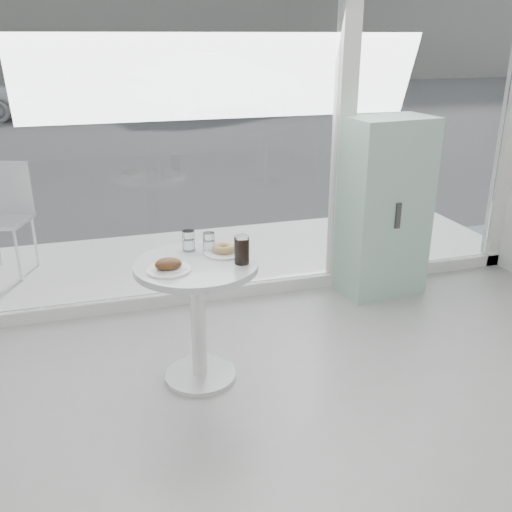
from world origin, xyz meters
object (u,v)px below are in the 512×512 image
object	(u,v)px
main_table	(197,297)
water_tumbler_b	(209,243)
plate_fritter	(169,266)
car_silver	(218,83)
mint_cabinet	(383,208)
patio_chair	(5,211)
water_tumbler_a	(189,242)
plate_donut	(224,250)
cola_glass	(242,250)

from	to	relation	value
main_table	water_tumbler_b	distance (m)	0.33
plate_fritter	water_tumbler_b	distance (m)	0.36
car_silver	water_tumbler_b	distance (m)	12.89
mint_cabinet	patio_chair	distance (m)	3.17
main_table	car_silver	distance (m)	13.07
water_tumbler_a	plate_donut	bearing A→B (deg)	-30.69
main_table	car_silver	world-z (taller)	car_silver
water_tumbler_a	mint_cabinet	bearing A→B (deg)	21.89
water_tumbler_b	cola_glass	size ratio (longest dim) A/B	0.70
main_table	patio_chair	distance (m)	2.43
main_table	patio_chair	size ratio (longest dim) A/B	0.82
mint_cabinet	plate_donut	bearing A→B (deg)	-158.57
mint_cabinet	car_silver	size ratio (longest dim) A/B	0.31
water_tumbler_b	car_silver	bearing A→B (deg)	76.74
water_tumbler_b	water_tumbler_a	bearing A→B (deg)	158.16
patio_chair	cola_glass	distance (m)	2.65
car_silver	main_table	bearing A→B (deg)	151.49
water_tumbler_a	patio_chair	bearing A→B (deg)	123.69
car_silver	plate_fritter	xyz separation A→B (m)	(-3.23, -12.78, 0.03)
patio_chair	plate_fritter	xyz separation A→B (m)	(1.09, -2.16, 0.21)
plate_donut	water_tumbler_b	distance (m)	0.11
mint_cabinet	cola_glass	world-z (taller)	mint_cabinet
mint_cabinet	patio_chair	size ratio (longest dim) A/B	1.50
patio_chair	plate_donut	distance (m)	2.46
main_table	cola_glass	bearing A→B (deg)	-19.42
plate_donut	water_tumbler_a	world-z (taller)	water_tumbler_a
patio_chair	cola_glass	bearing A→B (deg)	-35.58
mint_cabinet	water_tumbler_b	world-z (taller)	mint_cabinet
mint_cabinet	car_silver	world-z (taller)	car_silver
plate_donut	water_tumbler_a	bearing A→B (deg)	149.31
mint_cabinet	car_silver	distance (m)	11.90
patio_chair	water_tumbler_a	distance (m)	2.27
water_tumbler_a	cola_glass	bearing A→B (deg)	-49.29
main_table	plate_donut	bearing A→B (deg)	26.18
patio_chair	water_tumbler_a	xyz separation A→B (m)	(1.25, -1.88, 0.24)
water_tumbler_b	main_table	bearing A→B (deg)	-125.20
plate_fritter	water_tumbler_b	bearing A→B (deg)	40.69
main_table	water_tumbler_a	size ratio (longest dim) A/B	6.26
mint_cabinet	cola_glass	distance (m)	1.73
plate_fritter	patio_chair	bearing A→B (deg)	116.77
plate_fritter	plate_donut	size ratio (longest dim) A/B	1.03
plate_fritter	water_tumbler_a	bearing A→B (deg)	60.35
plate_fritter	cola_glass	world-z (taller)	cola_glass
water_tumbler_b	cola_glass	bearing A→B (deg)	-60.92
patio_chair	cola_glass	size ratio (longest dim) A/B	5.75
main_table	water_tumbler_a	world-z (taller)	water_tumbler_a
mint_cabinet	water_tumbler_a	distance (m)	1.81
mint_cabinet	water_tumbler_b	size ratio (longest dim) A/B	12.31
car_silver	cola_glass	size ratio (longest dim) A/B	28.26
plate_fritter	cola_glass	xyz separation A→B (m)	(0.41, -0.01, 0.05)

